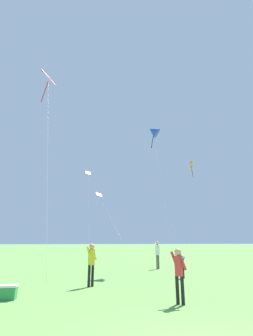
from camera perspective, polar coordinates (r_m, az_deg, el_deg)
kite_red_high at (r=26.09m, az=-17.41°, el=17.83°), size 3.35×10.12×17.77m
kite_orange_box at (r=50.24m, az=14.38°, el=0.56°), size 2.76×6.06×16.83m
kite_yellow_diamond at (r=47.76m, az=-8.61°, el=-2.05°), size 1.27×8.94×14.75m
kite_pink_low at (r=43.55m, az=-6.02°, el=-6.71°), size 4.25×10.45×10.04m
kite_blue_delta at (r=20.26m, az=6.06°, el=8.24°), size 1.26×5.38×10.75m
person_in_red_shirt at (r=18.53m, az=6.99°, el=-18.30°), size 0.48×0.47×1.82m
person_foreground_watcher at (r=11.48m, az=-7.92°, el=-19.92°), size 0.50×0.37×1.71m
person_near_tree at (r=8.49m, az=11.72°, el=-21.59°), size 0.44×0.39×1.59m
person_child_small at (r=14.22m, az=12.43°, el=-20.41°), size 0.27×0.31×1.12m
picnic_cooler at (r=9.86m, az=-25.29°, el=-23.98°), size 0.60×0.40×0.44m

